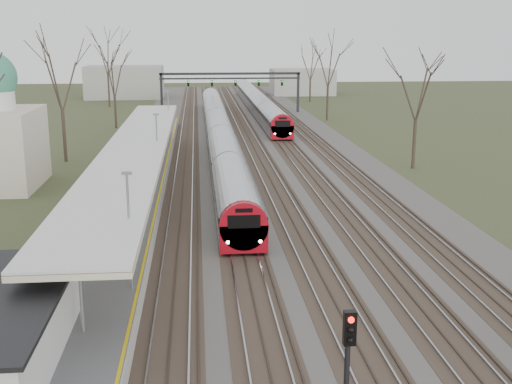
# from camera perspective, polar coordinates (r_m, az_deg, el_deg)

# --- Properties ---
(track_bed) EXTENTS (24.00, 160.00, 0.22)m
(track_bed) POSITION_cam_1_polar(r_m,az_deg,el_deg) (67.89, -0.91, 4.11)
(track_bed) COLOR #474442
(track_bed) RESTS_ON ground
(platform) EXTENTS (3.50, 69.00, 1.00)m
(platform) POSITION_cam_1_polar(r_m,az_deg,el_deg) (50.62, -9.95, 1.07)
(platform) COLOR #9E9B93
(platform) RESTS_ON ground
(canopy) EXTENTS (4.10, 50.00, 3.11)m
(canopy) POSITION_cam_1_polar(r_m,az_deg,el_deg) (45.55, -10.56, 4.04)
(canopy) COLOR slate
(canopy) RESTS_ON platform
(signal_gantry) EXTENTS (21.00, 0.59, 6.08)m
(signal_gantry) POSITION_cam_1_polar(r_m,az_deg,el_deg) (97.08, -2.28, 9.89)
(signal_gantry) COLOR black
(signal_gantry) RESTS_ON ground
(tree_west_far) EXTENTS (5.50, 5.50, 11.33)m
(tree_west_far) POSITION_cam_1_polar(r_m,az_deg,el_deg) (61.07, -17.04, 9.96)
(tree_west_far) COLOR #2D231C
(tree_west_far) RESTS_ON ground
(tree_east_far) EXTENTS (5.00, 5.00, 10.30)m
(tree_east_far) POSITION_cam_1_polar(r_m,az_deg,el_deg) (57.09, 14.17, 9.18)
(tree_east_far) COLOR #2D231C
(tree_east_far) RESTS_ON ground
(train_near) EXTENTS (2.62, 75.21, 3.05)m
(train_near) POSITION_cam_1_polar(r_m,az_deg,el_deg) (69.93, -3.34, 5.55)
(train_near) COLOR #A4A6AE
(train_near) RESTS_ON ground
(train_far) EXTENTS (2.62, 60.21, 3.05)m
(train_far) POSITION_cam_1_polar(r_m,az_deg,el_deg) (100.03, 0.10, 8.04)
(train_far) COLOR #A4A6AE
(train_far) RESTS_ON ground
(passenger) EXTENTS (0.48, 0.62, 1.53)m
(passenger) POSITION_cam_1_polar(r_m,az_deg,el_deg) (30.19, -12.68, -5.26)
(passenger) COLOR #324F62
(passenger) RESTS_ON platform
(signal_post) EXTENTS (0.35, 0.45, 4.10)m
(signal_post) POSITION_cam_1_polar(r_m,az_deg,el_deg) (18.65, 8.18, -14.20)
(signal_post) COLOR black
(signal_post) RESTS_ON ground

